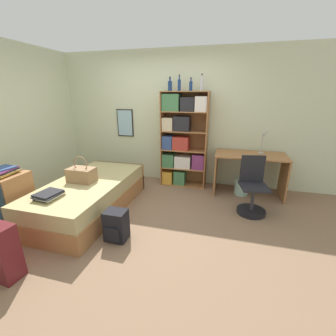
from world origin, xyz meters
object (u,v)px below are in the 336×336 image
Objects in this scene: bottle_green at (170,86)px; bottle_clear at (191,86)px; magazine_pile_on_dresser at (3,171)px; backpack at (116,225)px; book_stack_on_bed at (49,195)px; dresser at (7,199)px; bookcase at (181,139)px; desk_chair at (252,195)px; bottle_blue at (202,84)px; desk_lamp at (264,137)px; bottle_brown at (179,85)px; handbag at (82,174)px; bed at (90,195)px; waste_bin at (241,187)px; desk at (249,167)px.

bottle_clear is (0.40, -0.05, -0.01)m from bottle_green.
magazine_pile_on_dresser is 1.72m from backpack.
book_stack_on_bed is 0.45× the size of dresser.
dresser is 1.67m from backpack.
magazine_pile_on_dresser reaches higher than book_stack_on_bed.
bookcase is 2.06× the size of desk_chair.
bookcase is 7.34× the size of bottle_green.
bottle_blue is at bearing 40.21° from dresser.
desk_lamp is (1.50, -0.02, 0.12)m from bookcase.
bottle_brown is (1.97, 2.06, 1.15)m from magazine_pile_on_dresser.
dresser reaches higher than backpack.
handbag is 2.41m from bottle_clear.
bottle_green reaches higher than desk_chair.
book_stack_on_bed reaches higher than bed.
bottle_green is 0.28× the size of desk_chair.
bed is at bearing 37.58° from magazine_pile_on_dresser.
book_stack_on_bed reaches higher than waste_bin.
desk_lamp is (0.20, 0.12, 0.53)m from desk.
desk_lamp reaches higher than book_stack_on_bed.
magazine_pile_on_dresser is at bearing -149.66° from waste_bin.
bottle_blue is (0.59, -0.06, 0.01)m from bottle_green.
bottle_green reaches higher than book_stack_on_bed.
desk is at bearing 30.39° from magazine_pile_on_dresser.
bottle_brown reaches higher than desk_lamp.
bottle_blue reaches higher than desk_lamp.
bottle_blue is at bearing 42.58° from bed.
bottle_green reaches higher than bottle_clear.
bottle_brown is (2.01, 2.05, 1.57)m from dresser.
backpack is (-0.35, -2.02, -1.74)m from bottle_brown.
bottle_brown is at bearing 45.54° from dresser.
bottle_blue is (1.60, 1.45, 1.33)m from handbag.
dresser is 2.97× the size of bottle_green.
bookcase reaches higher than handbag.
book_stack_on_bed is 3.26m from desk.
handbag is 1.04m from dresser.
bookcase reaches higher than desk_chair.
desk_chair is at bearing 20.33° from magazine_pile_on_dresser.
backpack is at bearing -133.18° from desk_lamp.
waste_bin is at bearing 27.44° from bed.
backpack is (1.61, 0.04, -0.59)m from magazine_pile_on_dresser.
waste_bin is (0.84, -0.17, -1.80)m from bottle_blue.
bed is 2.80m from desk.
bottle_clear is at bearing 170.16° from waste_bin.
bottle_green is 0.86× the size of waste_bin.
bottle_blue is at bearing -2.61° from bottle_clear.
bottle_green is at bearing 170.90° from waste_bin.
bottle_blue is (0.35, -0.03, 1.01)m from bookcase.
magazine_pile_on_dresser is (-0.77, -0.60, 0.18)m from handbag.
desk_chair is at bearing 19.95° from dresser.
bed is 2.33× the size of desk_chair.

